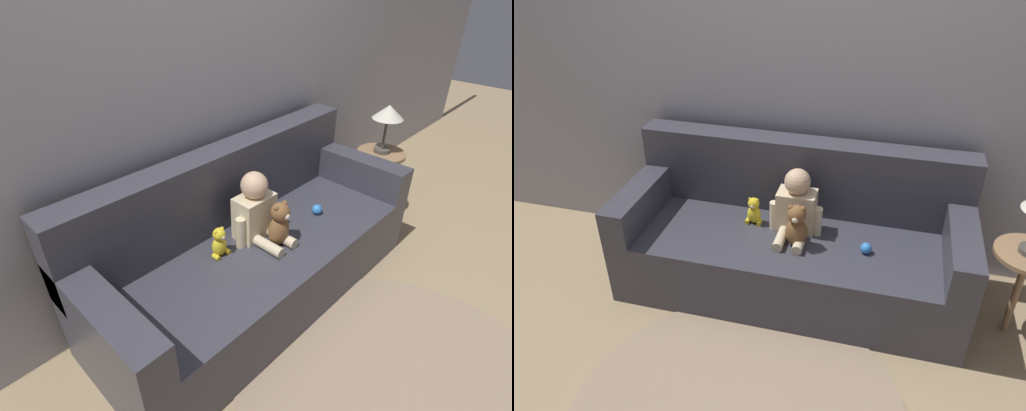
# 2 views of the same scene
# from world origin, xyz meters

# --- Properties ---
(ground_plane) EXTENTS (12.00, 12.00, 0.00)m
(ground_plane) POSITION_xyz_m (0.00, 0.00, 0.00)
(ground_plane) COLOR #9E8460
(wall_back) EXTENTS (8.00, 0.05, 2.60)m
(wall_back) POSITION_xyz_m (0.00, 0.49, 1.30)
(wall_back) COLOR #93939E
(wall_back) RESTS_ON ground_plane
(couch) EXTENTS (2.07, 0.81, 0.89)m
(couch) POSITION_xyz_m (0.00, 0.06, 0.31)
(couch) COLOR #383842
(couch) RESTS_ON ground_plane
(person_baby) EXTENTS (0.32, 0.34, 0.41)m
(person_baby) POSITION_xyz_m (0.02, 0.04, 0.58)
(person_baby) COLOR beige
(person_baby) RESTS_ON couch
(teddy_bear_brown) EXTENTS (0.13, 0.12, 0.27)m
(teddy_bear_brown) POSITION_xyz_m (0.05, -0.10, 0.55)
(teddy_bear_brown) COLOR brown
(teddy_bear_brown) RESTS_ON couch
(plush_toy_side) EXTENTS (0.10, 0.08, 0.18)m
(plush_toy_side) POSITION_xyz_m (-0.25, 0.07, 0.50)
(plush_toy_side) COLOR yellow
(plush_toy_side) RESTS_ON couch
(toy_ball) EXTENTS (0.06, 0.06, 0.06)m
(toy_ball) POSITION_xyz_m (0.45, -0.07, 0.45)
(toy_ball) COLOR #337FDB
(toy_ball) RESTS_ON couch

